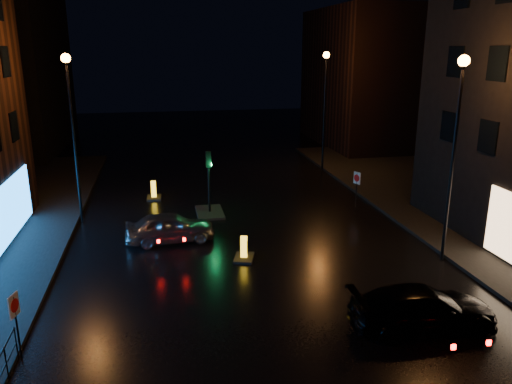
% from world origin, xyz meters
% --- Properties ---
extents(ground, '(120.00, 120.00, 0.00)m').
position_xyz_m(ground, '(0.00, 0.00, 0.00)').
color(ground, black).
rests_on(ground, ground).
extents(building_far_left, '(8.00, 16.00, 14.00)m').
position_xyz_m(building_far_left, '(-16.00, 35.00, 7.00)').
color(building_far_left, black).
rests_on(building_far_left, ground).
extents(building_far_right, '(8.00, 14.00, 12.00)m').
position_xyz_m(building_far_right, '(15.00, 32.00, 6.00)').
color(building_far_right, black).
rests_on(building_far_right, ground).
extents(street_lamp_lfar, '(0.44, 0.44, 8.37)m').
position_xyz_m(street_lamp_lfar, '(-7.80, 14.00, 5.56)').
color(street_lamp_lfar, black).
rests_on(street_lamp_lfar, ground).
extents(street_lamp_rnear, '(0.44, 0.44, 8.37)m').
position_xyz_m(street_lamp_rnear, '(7.80, 6.00, 5.56)').
color(street_lamp_rnear, black).
rests_on(street_lamp_rnear, ground).
extents(street_lamp_rfar, '(0.44, 0.44, 8.37)m').
position_xyz_m(street_lamp_rfar, '(7.80, 22.00, 5.56)').
color(street_lamp_rfar, black).
rests_on(street_lamp_rfar, ground).
extents(traffic_signal, '(1.40, 2.40, 3.45)m').
position_xyz_m(traffic_signal, '(-1.20, 14.00, 0.50)').
color(traffic_signal, black).
rests_on(traffic_signal, ground).
extents(silver_hatchback, '(4.16, 1.93, 1.38)m').
position_xyz_m(silver_hatchback, '(-3.40, 10.32, 0.69)').
color(silver_hatchback, '#9EA0A5').
rests_on(silver_hatchback, ground).
extents(dark_sedan, '(4.78, 2.13, 1.36)m').
position_xyz_m(dark_sedan, '(4.26, 1.26, 0.68)').
color(dark_sedan, black).
rests_on(dark_sedan, ground).
extents(bollard_near, '(1.08, 1.34, 1.02)m').
position_xyz_m(bollard_near, '(-0.41, 7.68, 0.22)').
color(bollard_near, black).
rests_on(bollard_near, ground).
extents(bollard_far, '(0.86, 1.25, 1.07)m').
position_xyz_m(bollard_far, '(-4.16, 17.41, 0.23)').
color(bollard_far, black).
rests_on(bollard_far, ground).
extents(road_sign_left, '(0.17, 0.49, 2.04)m').
position_xyz_m(road_sign_left, '(-7.90, 1.95, 1.53)').
color(road_sign_left, black).
rests_on(road_sign_left, ground).
extents(road_sign_right, '(0.24, 0.47, 2.05)m').
position_xyz_m(road_sign_right, '(6.93, 13.47, 1.53)').
color(road_sign_right, black).
rests_on(road_sign_right, ground).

